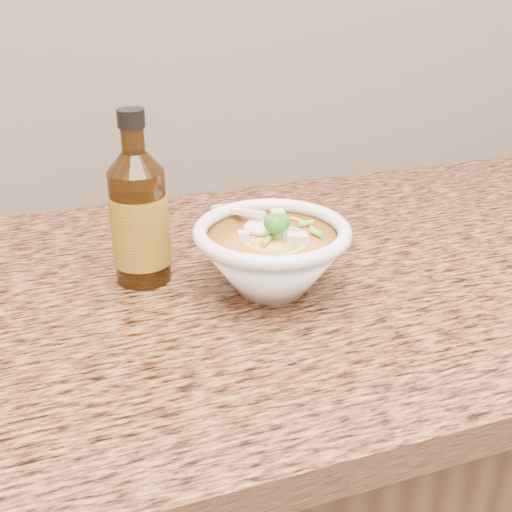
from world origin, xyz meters
name	(u,v)px	position (x,y,z in m)	size (l,w,h in m)	color
counter_slab	(228,290)	(0.00, 1.68, 0.88)	(4.00, 0.68, 0.04)	brown
soup_bowl	(272,257)	(0.04, 1.63, 0.94)	(0.19, 0.21, 0.10)	white
hot_sauce_bottle	(140,219)	(-0.10, 1.71, 0.98)	(0.08, 0.08, 0.21)	#3F2208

